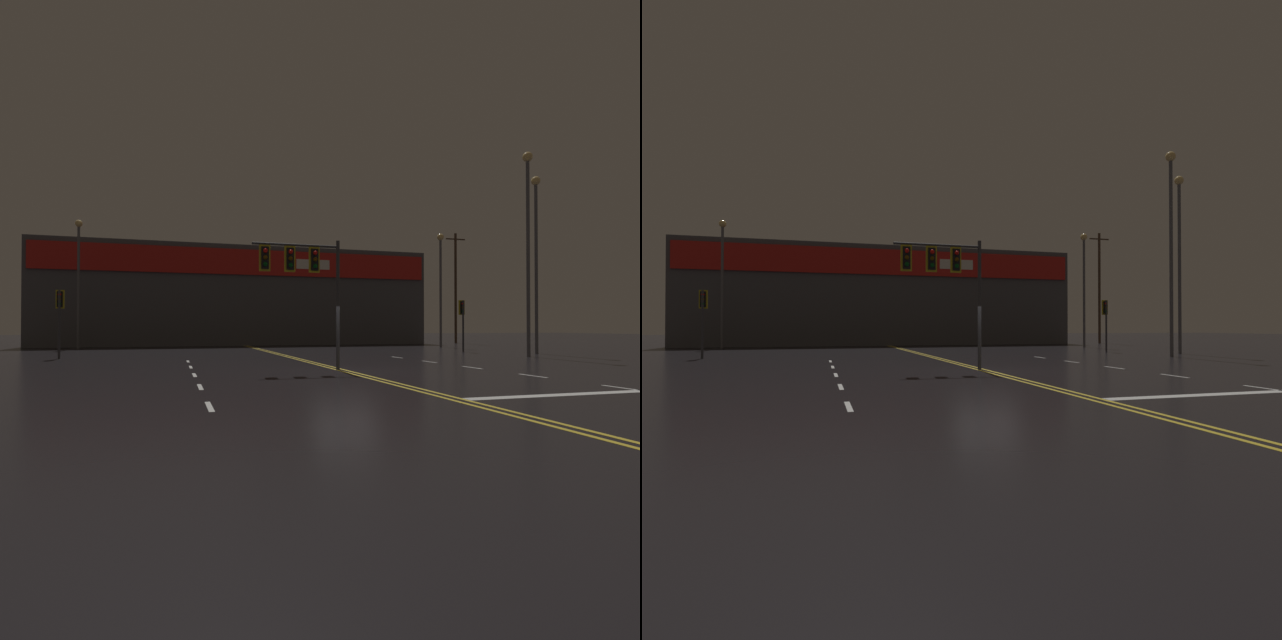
{
  "view_description": "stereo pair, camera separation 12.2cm",
  "coord_description": "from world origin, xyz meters",
  "views": [
    {
      "loc": [
        -6.38,
        -18.02,
        1.7
      ],
      "look_at": [
        0.0,
        3.36,
        2.0
      ],
      "focal_mm": 28.0,
      "sensor_mm": 36.0,
      "label": 1
    },
    {
      "loc": [
        -6.26,
        -18.05,
        1.7
      ],
      "look_at": [
        0.0,
        3.36,
        2.0
      ],
      "focal_mm": 28.0,
      "sensor_mm": 36.0,
      "label": 2
    }
  ],
  "objects": [
    {
      "name": "ground_plane",
      "position": [
        0.0,
        0.0,
        0.0
      ],
      "size": [
        200.0,
        200.0,
        0.0
      ],
      "primitive_type": "plane",
      "color": "black"
    },
    {
      "name": "traffic_signal_corner_northeast",
      "position": [
        12.41,
        11.4,
        2.57
      ],
      "size": [
        0.42,
        0.36,
        3.49
      ],
      "color": "#38383D",
      "rests_on": "ground"
    },
    {
      "name": "streetlight_median_approach",
      "position": [
        15.62,
        8.08,
        6.98
      ],
      "size": [
        0.56,
        0.56,
        11.19
      ],
      "color": "#59595E",
      "rests_on": "ground"
    },
    {
      "name": "streetlight_far_left",
      "position": [
        -13.41,
        24.92,
        6.4
      ],
      "size": [
        0.56,
        0.56,
        10.12
      ],
      "color": "#59595E",
      "rests_on": "ground"
    },
    {
      "name": "road_markings",
      "position": [
        1.18,
        -1.65,
        0.0
      ],
      "size": [
        16.63,
        60.0,
        0.01
      ],
      "color": "gold",
      "rests_on": "ground"
    },
    {
      "name": "building_backdrop",
      "position": [
        0.0,
        31.76,
        4.57
      ],
      "size": [
        35.73,
        10.23,
        9.1
      ],
      "color": "#4C4C51",
      "rests_on": "ground"
    },
    {
      "name": "traffic_signal_corner_northwest",
      "position": [
        -12.08,
        11.33,
        2.69
      ],
      "size": [
        0.42,
        0.36,
        3.66
      ],
      "color": "#38383D",
      "rests_on": "ground"
    },
    {
      "name": "streetlight_near_right",
      "position": [
        12.99,
        5.62,
        7.22
      ],
      "size": [
        0.56,
        0.56,
        11.64
      ],
      "color": "#59595E",
      "rests_on": "ground"
    },
    {
      "name": "streetlight_near_left",
      "position": [
        15.09,
        18.8,
        6.04
      ],
      "size": [
        0.56,
        0.56,
        9.46
      ],
      "color": "#59595E",
      "rests_on": "ground"
    },
    {
      "name": "utility_pole_row",
      "position": [
        -1.45,
        27.14,
        6.06
      ],
      "size": [
        47.18,
        0.26,
        12.06
      ],
      "color": "#4C3828",
      "rests_on": "ground"
    },
    {
      "name": "traffic_signal_median",
      "position": [
        -1.61,
        0.5,
        3.95
      ],
      "size": [
        3.46,
        0.36,
        5.08
      ],
      "color": "#38383D",
      "rests_on": "ground"
    }
  ]
}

